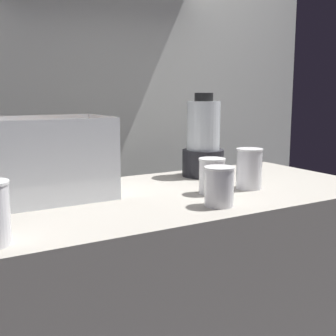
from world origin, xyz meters
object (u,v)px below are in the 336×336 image
object	(u,v)px
juice_cup_mango_left	(219,189)
juice_cup_carrot_middle	(212,178)
juice_cup_carrot_right	(249,171)
blender_pitcher	(203,142)
carrot_display_bin	(49,174)

from	to	relation	value
juice_cup_mango_left	juice_cup_carrot_middle	xyz separation A→B (m)	(0.07, 0.14, 0.00)
juice_cup_carrot_right	juice_cup_carrot_middle	bearing A→B (deg)	179.23
blender_pitcher	juice_cup_carrot_middle	world-z (taller)	blender_pitcher
carrot_display_bin	juice_cup_carrot_right	size ratio (longest dim) A/B	2.57
juice_cup_mango_left	juice_cup_carrot_right	xyz separation A→B (m)	(0.22, 0.13, 0.01)
carrot_display_bin	juice_cup_carrot_middle	bearing A→B (deg)	-23.19
carrot_display_bin	juice_cup_carrot_middle	size ratio (longest dim) A/B	3.05
blender_pitcher	juice_cup_carrot_right	size ratio (longest dim) A/B	2.35
carrot_display_bin	juice_cup_mango_left	world-z (taller)	carrot_display_bin
blender_pitcher	juice_cup_carrot_right	xyz separation A→B (m)	(0.00, -0.26, -0.07)
juice_cup_mango_left	juice_cup_carrot_right	distance (m)	0.26
blender_pitcher	juice_cup_carrot_middle	distance (m)	0.31
carrot_display_bin	juice_cup_mango_left	bearing A→B (deg)	-40.88
juice_cup_mango_left	juice_cup_carrot_middle	size ratio (longest dim) A/B	0.99
carrot_display_bin	blender_pitcher	distance (m)	0.61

